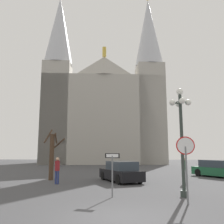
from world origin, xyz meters
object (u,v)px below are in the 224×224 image
Objects in this scene: parked_car_far_black at (121,172)px; pedestrian_standing at (185,167)px; street_lamp at (181,129)px; parked_car_near_green at (218,169)px; cathedral at (104,110)px; pedestrian_walking at (57,168)px; bare_tree at (52,155)px; stop_sign at (186,156)px; one_way_arrow_sign at (112,168)px.

pedestrian_standing is (4.46, -0.68, 0.40)m from parked_car_far_black.
parked_car_near_green is at bearing 61.50° from street_lamp.
pedestrian_walking is at bearing -91.41° from cathedral.
bare_tree is at bearing 141.31° from street_lamp.
bare_tree is 2.74m from pedestrian_walking.
bare_tree reaches higher than parked_car_near_green.
stop_sign is 1.58× the size of pedestrian_standing.
cathedral reaches higher than parked_car_far_black.
street_lamp is at bearing -79.01° from cathedral.
bare_tree reaches higher than stop_sign.
pedestrian_standing is at bearing 6.02° from pedestrian_walking.
street_lamp reaches higher than parked_car_far_black.
one_way_arrow_sign is at bearing -131.38° from parked_car_near_green.
street_lamp is (6.63, -34.17, -6.73)m from cathedral.
stop_sign is at bearing -69.67° from parked_car_far_black.
parked_car_far_black is at bearing 86.77° from one_way_arrow_sign.
cathedral is at bearing 97.17° from parked_car_far_black.
street_lamp reaches higher than one_way_arrow_sign.
one_way_arrow_sign is 6.07m from pedestrian_walking.
cathedral is 37.28m from stop_sign.
one_way_arrow_sign is 13.07m from parked_car_near_green.
one_way_arrow_sign is 1.17× the size of pedestrian_standing.
one_way_arrow_sign is 0.53× the size of bare_tree.
parked_car_far_black is (3.54, -28.19, -9.34)m from cathedral.
parked_car_near_green is (5.19, 9.55, -2.61)m from street_lamp.
parked_car_far_black reaches higher than parked_car_near_green.
pedestrian_walking is (-7.11, 6.05, -0.88)m from stop_sign.
stop_sign reaches higher than pedestrian_standing.
stop_sign is at bearing -40.42° from pedestrian_walking.
cathedral is at bearing 105.51° from pedestrian_standing.
pedestrian_standing is at bearing -131.95° from parked_car_near_green.
parked_car_far_black is 2.61× the size of pedestrian_walking.
street_lamp is 1.16× the size of parked_car_far_black.
street_lamp is at bearing 81.26° from stop_sign.
one_way_arrow_sign reaches higher than parked_car_far_black.
stop_sign is 12.53m from parked_car_near_green.
parked_car_near_green is at bearing 23.30° from parked_car_far_black.
street_lamp is at bearing -38.69° from bare_tree.
pedestrian_standing is (4.82, 5.55, -0.27)m from one_way_arrow_sign.
pedestrian_walking is at bearing -159.50° from parked_car_far_black.
parked_car_far_black is at bearing -82.83° from cathedral.
stop_sign is 7.22m from pedestrian_standing.
pedestrian_standing is at bearing -8.42° from bare_tree.
pedestrian_walking reaches higher than parked_car_far_black.
one_way_arrow_sign is 6.27m from parked_car_far_black.
cathedral is 6.99× the size of parked_car_far_black.
cathedral is 35.46m from street_lamp.
cathedral is at bearing 86.22° from bare_tree.
pedestrian_walking is 8.79m from pedestrian_standing.
parked_car_near_green is at bearing 48.62° from one_way_arrow_sign.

